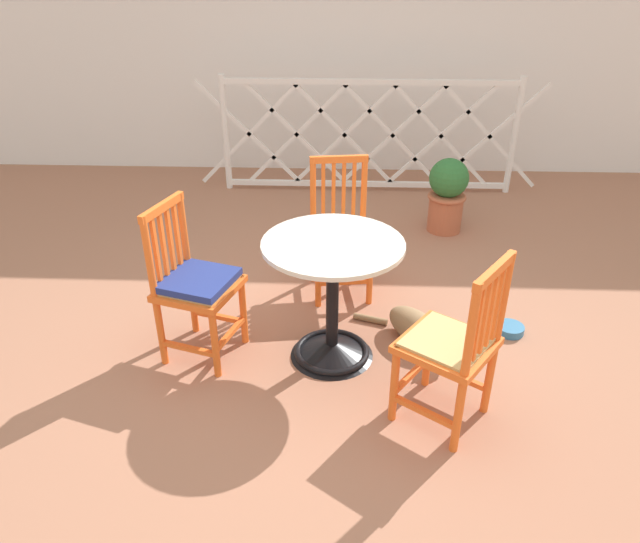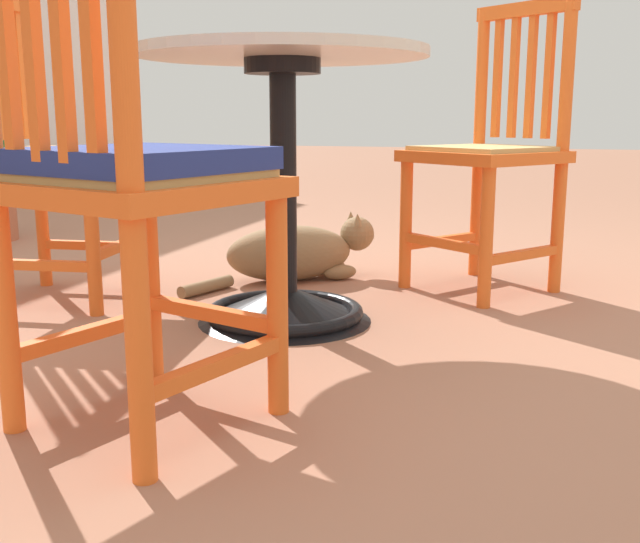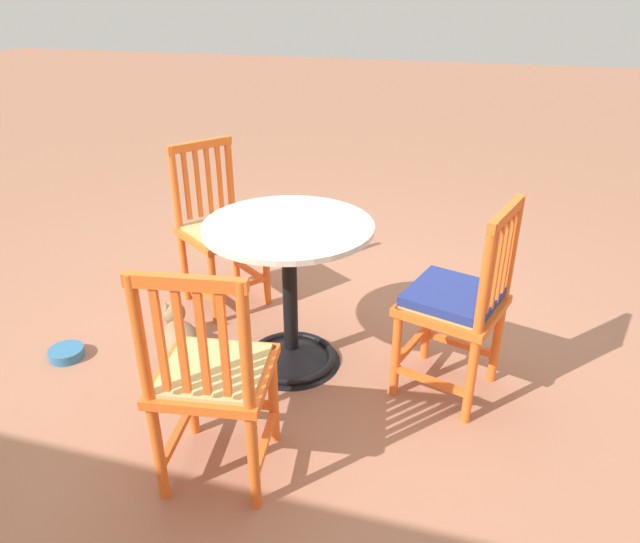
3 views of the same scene
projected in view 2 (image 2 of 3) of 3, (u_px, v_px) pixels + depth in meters
The scene contains 7 objects.
ground_plane at pixel (365, 333), 1.98m from camera, with size 24.00×24.00×0.00m, color #A36B51.
cafe_table at pixel (284, 219), 2.04m from camera, with size 0.76×0.76×0.73m.
orange_chair_at_corner at pixel (130, 181), 1.30m from camera, with size 0.50×0.50×0.91m.
orange_chair_near_fence at pixel (490, 156), 2.41m from camera, with size 0.56×0.56×0.91m.
orange_chair_tucked_in at pixel (51, 158), 2.26m from camera, with size 0.45×0.45×0.91m.
tabby_cat at pixel (300, 253), 2.61m from camera, with size 0.59×0.51×0.23m.
pet_water_bowl at pixel (312, 244), 3.19m from camera, with size 0.17×0.17×0.05m, color teal.
Camera 2 is at (-1.85, -0.45, 0.56)m, focal length 42.43 mm.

